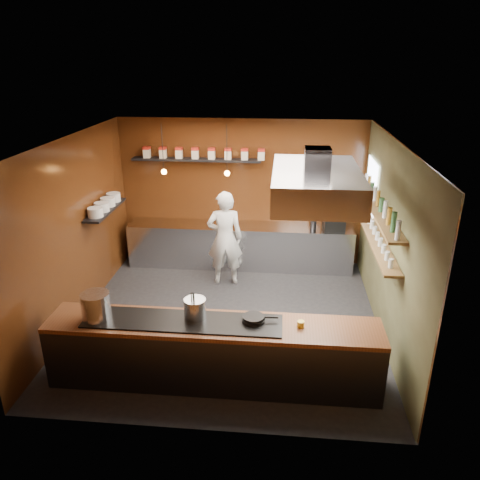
# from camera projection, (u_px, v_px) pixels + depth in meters

# --- Properties ---
(floor) EXTENTS (5.00, 5.00, 0.00)m
(floor) POSITION_uv_depth(u_px,v_px,m) (228.00, 319.00, 7.90)
(floor) COLOR black
(floor) RESTS_ON ground
(back_wall) EXTENTS (5.00, 0.00, 5.00)m
(back_wall) POSITION_uv_depth(u_px,v_px,m) (242.00, 193.00, 9.65)
(back_wall) COLOR #3E1A0B
(back_wall) RESTS_ON ground
(left_wall) EXTENTS (0.00, 5.00, 5.00)m
(left_wall) POSITION_uv_depth(u_px,v_px,m) (74.00, 232.00, 7.56)
(left_wall) COLOR #3E1A0B
(left_wall) RESTS_ON ground
(right_wall) EXTENTS (0.00, 5.00, 5.00)m
(right_wall) POSITION_uv_depth(u_px,v_px,m) (390.00, 243.00, 7.12)
(right_wall) COLOR #424125
(right_wall) RESTS_ON ground
(ceiling) EXTENTS (5.00, 5.00, 0.00)m
(ceiling) POSITION_uv_depth(u_px,v_px,m) (226.00, 141.00, 6.78)
(ceiling) COLOR silver
(ceiling) RESTS_ON back_wall
(window_pane) EXTENTS (0.00, 1.00, 1.00)m
(window_pane) POSITION_uv_depth(u_px,v_px,m) (371.00, 187.00, 8.55)
(window_pane) COLOR white
(window_pane) RESTS_ON right_wall
(prep_counter) EXTENTS (4.60, 0.65, 0.90)m
(prep_counter) POSITION_uv_depth(u_px,v_px,m) (240.00, 246.00, 9.74)
(prep_counter) COLOR silver
(prep_counter) RESTS_ON floor
(pass_counter) EXTENTS (4.40, 0.72, 0.94)m
(pass_counter) POSITION_uv_depth(u_px,v_px,m) (213.00, 353.00, 6.25)
(pass_counter) COLOR #38383D
(pass_counter) RESTS_ON floor
(tin_shelf) EXTENTS (2.60, 0.26, 0.04)m
(tin_shelf) POSITION_uv_depth(u_px,v_px,m) (196.00, 160.00, 9.34)
(tin_shelf) COLOR black
(tin_shelf) RESTS_ON back_wall
(plate_shelf) EXTENTS (0.30, 1.40, 0.04)m
(plate_shelf) POSITION_uv_depth(u_px,v_px,m) (105.00, 210.00, 8.45)
(plate_shelf) COLOR black
(plate_shelf) RESTS_ON left_wall
(bottle_shelf_upper) EXTENTS (0.26, 2.80, 0.04)m
(bottle_shelf_upper) POSITION_uv_depth(u_px,v_px,m) (379.00, 210.00, 7.26)
(bottle_shelf_upper) COLOR brown
(bottle_shelf_upper) RESTS_ON right_wall
(bottle_shelf_lower) EXTENTS (0.26, 2.80, 0.04)m
(bottle_shelf_lower) POSITION_uv_depth(u_px,v_px,m) (375.00, 238.00, 7.43)
(bottle_shelf_lower) COLOR brown
(bottle_shelf_lower) RESTS_ON right_wall
(extractor_hood) EXTENTS (1.20, 2.00, 0.72)m
(extractor_hood) POSITION_uv_depth(u_px,v_px,m) (316.00, 183.00, 6.48)
(extractor_hood) COLOR #38383D
(extractor_hood) RESTS_ON ceiling
(pendant_left) EXTENTS (0.10, 0.10, 0.95)m
(pendant_left) POSITION_uv_depth(u_px,v_px,m) (164.00, 169.00, 8.79)
(pendant_left) COLOR black
(pendant_left) RESTS_ON ceiling
(pendant_right) EXTENTS (0.10, 0.10, 0.95)m
(pendant_right) POSITION_uv_depth(u_px,v_px,m) (227.00, 171.00, 8.68)
(pendant_right) COLOR black
(pendant_right) RESTS_ON ceiling
(storage_tins) EXTENTS (2.43, 0.13, 0.22)m
(storage_tins) POSITION_uv_depth(u_px,v_px,m) (203.00, 153.00, 9.27)
(storage_tins) COLOR beige
(storage_tins) RESTS_ON tin_shelf
(plate_stacks) EXTENTS (0.26, 1.16, 0.16)m
(plate_stacks) POSITION_uv_depth(u_px,v_px,m) (105.00, 204.00, 8.41)
(plate_stacks) COLOR silver
(plate_stacks) RESTS_ON plate_shelf
(bottles) EXTENTS (0.06, 2.66, 0.24)m
(bottles) POSITION_uv_depth(u_px,v_px,m) (380.00, 201.00, 7.20)
(bottles) COLOR silver
(bottles) RESTS_ON bottle_shelf_upper
(wine_glasses) EXTENTS (0.07, 2.37, 0.13)m
(wine_glasses) POSITION_uv_depth(u_px,v_px,m) (376.00, 233.00, 7.40)
(wine_glasses) COLOR silver
(wine_glasses) RESTS_ON bottle_shelf_lower
(stockpot_large) EXTENTS (0.42, 0.42, 0.37)m
(stockpot_large) POSITION_uv_depth(u_px,v_px,m) (96.00, 306.00, 6.09)
(stockpot_large) COLOR silver
(stockpot_large) RESTS_ON pass_counter
(stockpot_small) EXTENTS (0.38, 0.38, 0.27)m
(stockpot_small) POSITION_uv_depth(u_px,v_px,m) (195.00, 308.00, 6.13)
(stockpot_small) COLOR silver
(stockpot_small) RESTS_ON pass_counter
(utensil_crock) EXTENTS (0.14, 0.14, 0.17)m
(utensil_crock) POSITION_uv_depth(u_px,v_px,m) (193.00, 313.00, 6.11)
(utensil_crock) COLOR silver
(utensil_crock) RESTS_ON pass_counter
(frying_pan) EXTENTS (0.47, 0.30, 0.08)m
(frying_pan) POSITION_uv_depth(u_px,v_px,m) (254.00, 319.00, 6.08)
(frying_pan) COLOR black
(frying_pan) RESTS_ON pass_counter
(butter_jar) EXTENTS (0.10, 0.10, 0.08)m
(butter_jar) POSITION_uv_depth(u_px,v_px,m) (301.00, 324.00, 5.99)
(butter_jar) COLOR yellow
(butter_jar) RESTS_ON pass_counter
(espresso_machine) EXTENTS (0.43, 0.41, 0.41)m
(espresso_machine) POSITION_uv_depth(u_px,v_px,m) (334.00, 220.00, 9.26)
(espresso_machine) COLOR black
(espresso_machine) RESTS_ON prep_counter
(chef) EXTENTS (0.73, 0.53, 1.85)m
(chef) POSITION_uv_depth(u_px,v_px,m) (225.00, 238.00, 8.84)
(chef) COLOR white
(chef) RESTS_ON floor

